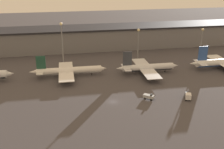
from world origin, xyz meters
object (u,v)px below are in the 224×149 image
Objects in this scene: service_vehicle_0 at (188,96)px; service_vehicle_2 at (149,96)px; airplane_1 at (68,71)px; airplane_2 at (147,67)px.

service_vehicle_2 is at bearing 100.25° from service_vehicle_0.
airplane_2 is at bearing -3.28° from airplane_1.
airplane_1 is 7.03× the size of service_vehicle_0.
airplane_2 is 6.03× the size of service_vehicle_0.
airplane_2 is 39.10m from service_vehicle_0.
airplane_1 reaches higher than service_vehicle_2.
airplane_2 reaches higher than service_vehicle_0.
service_vehicle_0 is at bearing -36.30° from airplane_1.
service_vehicle_2 is at bearing -45.26° from airplane_1.
airplane_2 is at bearing 112.76° from service_vehicle_2.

